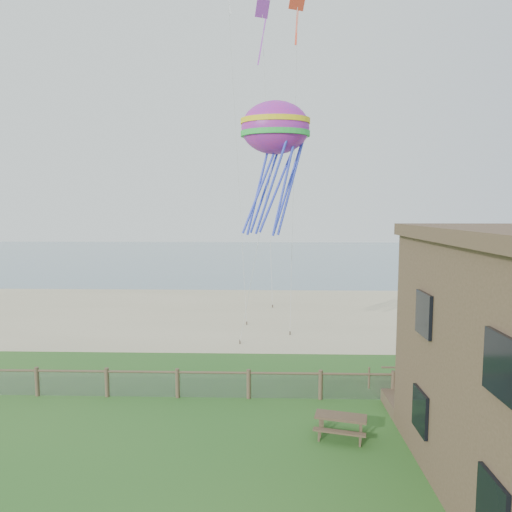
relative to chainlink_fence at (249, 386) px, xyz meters
name	(u,v)px	position (x,y,z in m)	size (l,w,h in m)	color
ground	(239,484)	(0.00, -6.00, -0.55)	(160.00, 160.00, 0.00)	#23591E
sand_beach	(258,313)	(0.00, 16.00, -0.55)	(72.00, 20.00, 0.02)	tan
ocean	(265,256)	(0.00, 60.00, -0.55)	(160.00, 68.00, 0.02)	slate
chainlink_fence	(249,386)	(0.00, 0.00, 0.00)	(36.20, 0.20, 1.25)	#4B362A
picnic_table	(341,426)	(3.35, -3.14, -0.18)	(1.76, 1.33, 0.74)	brown
octopus_kite	(275,165)	(1.12, 4.79, 9.57)	(3.48, 2.45, 7.16)	#FD285E
kite_purple	(262,27)	(0.32, 13.94, 19.75)	(1.13, 0.70, 3.46)	purple
kite_red	(297,13)	(2.24, 5.83, 17.26)	(1.02, 0.70, 2.40)	#E64228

